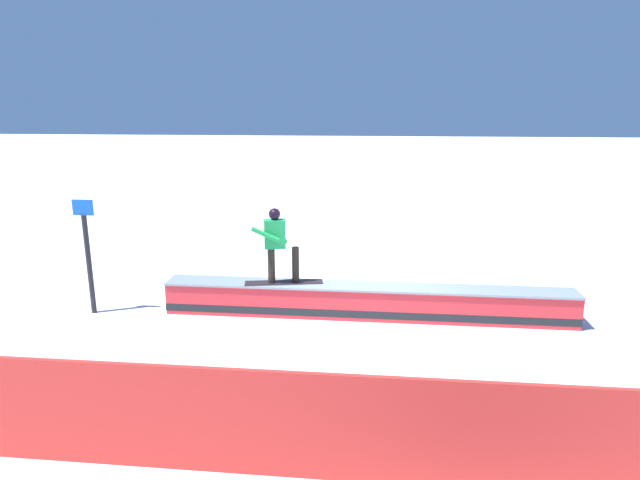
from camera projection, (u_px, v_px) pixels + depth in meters
The scene contains 5 objects.
ground_plane at pixel (366, 317), 10.41m from camera, with size 120.00×120.00×0.00m, color white.
grind_box at pixel (367, 303), 10.34m from camera, with size 7.86×0.64×0.64m.
snowboarder at pixel (277, 243), 10.21m from camera, with size 1.54×0.60×1.48m.
safety_fence at pixel (361, 430), 5.73m from camera, with size 13.62×0.06×1.28m, color red.
trail_marker at pixel (88, 254), 10.34m from camera, with size 0.40×0.10×2.27m.
Camera 1 is at (-0.05, 9.76, 4.03)m, focal length 30.04 mm.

